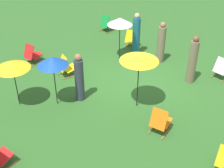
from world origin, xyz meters
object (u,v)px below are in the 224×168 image
object	(u,v)px
person_1	(193,61)
person_2	(161,43)
umbrella_3	(120,21)
deckchair_11	(66,67)
person_3	(79,78)
umbrella_0	(52,61)
umbrella_2	(139,58)
umbrella_1	(12,65)
deckchair_8	(222,69)
deckchair_0	(132,39)
person_0	(136,35)
deckchair_7	(32,54)
deckchair_10	(107,24)
deckchair_9	(160,121)

from	to	relation	value
person_1	person_2	size ratio (longest dim) A/B	1.07
umbrella_3	person_2	size ratio (longest dim) A/B	1.05
deckchair_11	person_3	world-z (taller)	person_3
umbrella_0	umbrella_2	bearing A→B (deg)	-137.75
deckchair_11	person_3	xyz separation A→B (m)	(-1.57, 0.65, 0.45)
umbrella_1	person_3	xyz separation A→B (m)	(-1.20, -1.64, -0.68)
deckchair_8	person_1	bearing A→B (deg)	64.11
deckchair_0	deckchair_11	bearing A→B (deg)	73.91
person_0	person_2	size ratio (longest dim) A/B	1.07
umbrella_3	umbrella_2	bearing A→B (deg)	143.61
deckchair_11	deckchair_8	bearing A→B (deg)	-121.06
umbrella_1	deckchair_11	bearing A→B (deg)	-80.67
deckchair_11	person_2	distance (m)	3.92
person_1	person_3	size ratio (longest dim) A/B	1.08
person_0	person_3	distance (m)	3.97
deckchair_8	umbrella_1	bearing A→B (deg)	64.01
umbrella_1	umbrella_0	bearing A→B (deg)	-132.49
deckchair_7	umbrella_0	distance (m)	3.43
umbrella_0	deckchair_0	bearing A→B (deg)	-77.37
deckchair_7	person_3	distance (m)	3.43
deckchair_11	person_1	size ratio (longest dim) A/B	0.47
deckchair_10	deckchair_9	bearing A→B (deg)	145.50
deckchair_7	deckchair_10	size ratio (longest dim) A/B	1.00
deckchair_11	person_1	xyz separation A→B (m)	(-3.61, -2.94, 0.51)
deckchair_11	umbrella_3	xyz separation A→B (m)	(-0.48, -2.42, 1.29)
umbrella_0	umbrella_3	world-z (taller)	umbrella_3
umbrella_2	person_1	world-z (taller)	umbrella_2
umbrella_0	person_3	world-z (taller)	umbrella_0
deckchair_0	person_3	distance (m)	4.55
umbrella_2	deckchair_10	bearing A→B (deg)	-35.42
umbrella_1	deckchair_10	bearing A→B (deg)	-69.43
deckchair_0	deckchair_7	bearing A→B (deg)	49.84
deckchair_9	person_1	bearing A→B (deg)	-85.85
deckchair_8	deckchair_10	bearing A→B (deg)	4.83
deckchair_11	person_2	bearing A→B (deg)	-102.61
umbrella_0	umbrella_3	xyz separation A→B (m)	(0.74, -3.79, 0.05)
deckchair_8	deckchair_0	bearing A→B (deg)	11.28
deckchair_9	deckchair_11	xyz separation A→B (m)	(4.51, -0.07, 0.00)
umbrella_2	person_1	xyz separation A→B (m)	(-0.41, -2.52, -0.91)
deckchair_8	deckchair_7	bearing A→B (deg)	41.45
deckchair_0	person_0	xyz separation A→B (m)	(-0.58, 0.41, 0.50)
deckchair_7	umbrella_0	size ratio (longest dim) A/B	0.47
umbrella_3	person_3	xyz separation A→B (m)	(-1.09, 3.07, -0.84)
umbrella_3	deckchair_11	bearing A→B (deg)	78.81
deckchair_8	umbrella_3	size ratio (longest dim) A/B	0.46
deckchair_9	umbrella_3	size ratio (longest dim) A/B	0.47
deckchair_10	person_3	bearing A→B (deg)	125.23
deckchair_9	person_2	xyz separation A→B (m)	(2.67, -3.50, 0.44)
deckchair_9	person_1	size ratio (longest dim) A/B	0.46
deckchair_10	person_1	distance (m)	5.79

